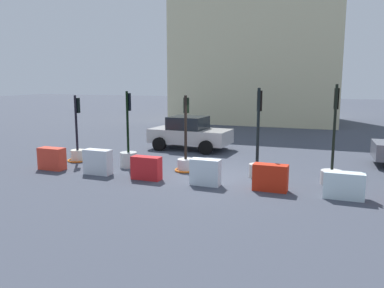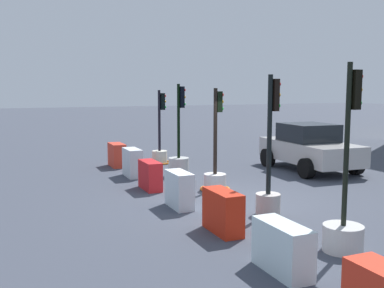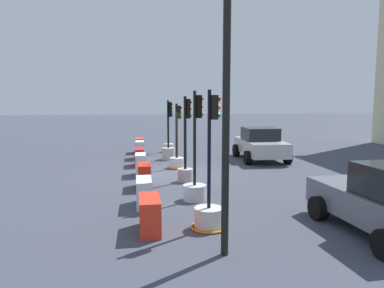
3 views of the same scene
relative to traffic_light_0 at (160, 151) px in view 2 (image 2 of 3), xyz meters
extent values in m
plane|color=#3E4350|center=(6.31, -0.41, -0.49)|extent=(120.00, 120.00, 0.00)
cylinder|color=silver|center=(0.00, -0.01, -0.25)|extent=(0.58, 0.58, 0.48)
cylinder|color=black|center=(0.00, -0.01, 1.14)|extent=(0.10, 0.10, 2.31)
cube|color=black|center=(0.01, 0.12, 1.87)|extent=(0.17, 0.17, 0.63)
sphere|color=red|center=(0.01, 0.21, 2.08)|extent=(0.10, 0.10, 0.10)
sphere|color=orange|center=(0.01, 0.21, 1.87)|extent=(0.10, 0.10, 0.10)
sphere|color=green|center=(0.01, 0.21, 1.66)|extent=(0.10, 0.10, 0.10)
torus|color=orange|center=(0.00, -0.01, -0.46)|extent=(0.87, 0.87, 0.06)
cylinder|color=#B0B3B2|center=(2.61, -0.27, -0.19)|extent=(0.67, 0.67, 0.59)
cylinder|color=black|center=(2.61, -0.27, 1.30)|extent=(0.10, 0.10, 2.40)
cube|color=black|center=(2.60, -0.15, 2.08)|extent=(0.16, 0.15, 0.69)
sphere|color=red|center=(2.60, -0.06, 2.31)|extent=(0.10, 0.10, 0.10)
sphere|color=orange|center=(2.60, -0.06, 2.08)|extent=(0.10, 0.10, 0.10)
sphere|color=green|center=(2.60, -0.06, 1.85)|extent=(0.10, 0.10, 0.10)
cylinder|color=silver|center=(4.99, -0.12, -0.26)|extent=(0.63, 0.63, 0.46)
cylinder|color=black|center=(4.99, -0.12, 1.17)|extent=(0.11, 0.11, 2.40)
cube|color=black|center=(4.97, 0.00, 1.99)|extent=(0.19, 0.17, 0.57)
sphere|color=red|center=(4.96, 0.09, 2.18)|extent=(0.11, 0.11, 0.11)
sphere|color=orange|center=(4.96, 0.09, 1.99)|extent=(0.11, 0.11, 0.11)
sphere|color=green|center=(4.96, 0.09, 1.80)|extent=(0.11, 0.11, 0.11)
torus|color=orange|center=(4.99, -0.12, -0.45)|extent=(0.85, 0.85, 0.08)
cylinder|color=#B6ADA9|center=(7.71, -0.13, -0.25)|extent=(0.56, 0.56, 0.48)
cylinder|color=black|center=(7.71, -0.13, 1.33)|extent=(0.11, 0.11, 2.67)
cube|color=black|center=(7.72, -0.01, 2.22)|extent=(0.17, 0.14, 0.71)
sphere|color=red|center=(7.72, 0.07, 2.45)|extent=(0.11, 0.11, 0.11)
sphere|color=orange|center=(7.72, 0.07, 2.22)|extent=(0.11, 0.11, 0.11)
sphere|color=green|center=(7.72, 0.07, 1.98)|extent=(0.11, 0.11, 0.11)
cylinder|color=beige|center=(10.21, -0.20, -0.26)|extent=(0.71, 0.71, 0.47)
cylinder|color=black|center=(10.21, -0.20, 1.39)|extent=(0.09, 0.09, 2.83)
cube|color=black|center=(10.22, -0.08, 2.34)|extent=(0.16, 0.17, 0.68)
sphere|color=red|center=(10.23, 0.02, 2.57)|extent=(0.09, 0.09, 0.09)
sphere|color=orange|center=(10.23, 0.02, 2.34)|extent=(0.09, 0.09, 0.09)
sphere|color=green|center=(10.23, 0.02, 2.12)|extent=(0.09, 0.09, 0.09)
cube|color=red|center=(0.06, -1.69, -0.07)|extent=(1.03, 0.47, 0.85)
cube|color=silver|center=(2.15, -1.70, -0.03)|extent=(1.03, 0.44, 0.91)
cube|color=red|center=(4.17, -1.76, -0.09)|extent=(1.05, 0.42, 0.81)
cube|color=silver|center=(6.32, -1.74, -0.05)|extent=(0.99, 0.42, 0.87)
cube|color=red|center=(8.43, -1.66, -0.07)|extent=(1.07, 0.44, 0.84)
cube|color=silver|center=(10.57, -1.73, -0.10)|extent=(1.14, 0.45, 0.79)
cube|color=#B5B2AE|center=(3.49, 4.31, 0.18)|extent=(4.02, 2.02, 0.69)
cube|color=black|center=(3.37, 4.32, 0.83)|extent=(1.81, 1.68, 0.61)
cylinder|color=black|center=(2.22, 3.41, -0.16)|extent=(0.67, 0.31, 0.65)
cylinder|color=black|center=(2.32, 5.34, -0.16)|extent=(0.67, 0.31, 0.65)
cylinder|color=black|center=(4.66, 3.29, -0.16)|extent=(0.67, 0.31, 0.65)
cylinder|color=black|center=(4.76, 5.21, -0.16)|extent=(0.67, 0.31, 0.65)
camera|label=1|loc=(10.29, -13.59, 2.97)|focal=36.56mm
camera|label=2|loc=(16.22, -5.71, 2.37)|focal=42.42mm
camera|label=3|loc=(20.75, -1.99, 2.55)|focal=33.80mm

